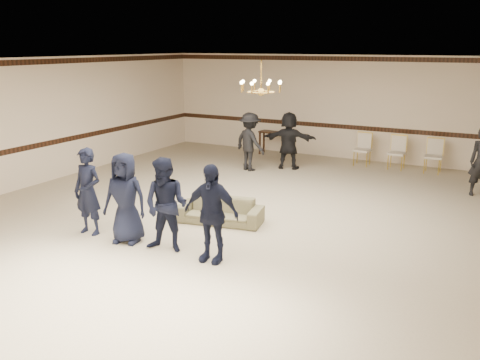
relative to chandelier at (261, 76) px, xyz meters
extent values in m
cube|color=#BCAF91|center=(0.00, -1.00, -2.88)|extent=(12.00, 14.00, 0.01)
cube|color=#30221A|center=(0.00, -1.00, 0.33)|extent=(12.00, 14.00, 0.01)
cube|color=beige|center=(0.00, 6.00, -1.27)|extent=(12.00, 0.01, 3.20)
cube|color=beige|center=(-6.00, -1.00, -1.27)|extent=(0.01, 14.00, 3.20)
cube|color=#32190F|center=(0.00, 5.99, -1.88)|extent=(12.00, 0.02, 0.14)
cube|color=#32190F|center=(0.00, 5.99, 0.21)|extent=(12.00, 0.02, 0.14)
imported|color=black|center=(-2.22, -2.83, -2.05)|extent=(0.61, 0.41, 1.66)
imported|color=black|center=(-1.32, -2.83, -2.05)|extent=(0.91, 0.70, 1.66)
imported|color=black|center=(-0.42, -2.83, -2.05)|extent=(0.89, 0.75, 1.66)
imported|color=black|center=(0.48, -2.83, -2.05)|extent=(1.00, 0.47, 1.66)
imported|color=olive|center=(-0.34, -1.14, -2.63)|extent=(1.80, 0.97, 0.50)
imported|color=black|center=(-1.84, 3.14, -2.05)|extent=(1.22, 0.97, 1.65)
imported|color=black|center=(-0.94, 3.84, -2.05)|extent=(1.61, 0.82, 1.65)
cube|color=#321B10|center=(-2.16, 5.43, -2.49)|extent=(0.94, 0.46, 0.76)
camera|label=1|loc=(4.63, -9.63, 0.63)|focal=38.33mm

